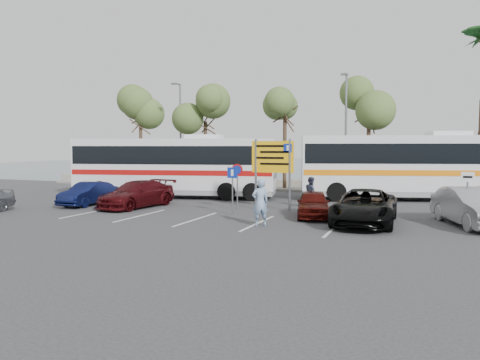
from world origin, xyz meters
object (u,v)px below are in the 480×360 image
at_px(car_maroon, 137,194).
at_px(pedestrian_far, 311,192).
at_px(street_lamp_right, 346,127).
at_px(coach_bus_left, 175,168).
at_px(direction_sign, 273,162).
at_px(car_red, 313,204).
at_px(car_blue, 88,194).
at_px(suv_black, 365,207).
at_px(pedestrian_near, 260,202).
at_px(street_lamp_left, 180,129).
at_px(car_silver_b, 472,207).
at_px(coach_bus_right, 413,168).

xyz_separation_m(car_maroon, pedestrian_far, (8.66, 3.22, 0.12)).
xyz_separation_m(street_lamp_right, coach_bus_left, (-9.50, -7.02, -2.76)).
bearing_deg(coach_bus_left, direction_sign, -23.76).
height_order(coach_bus_left, car_maroon, coach_bus_left).
bearing_deg(car_red, car_blue, 166.98).
distance_m(suv_black, pedestrian_near, 4.36).
bearing_deg(street_lamp_left, pedestrian_near, -51.48).
bearing_deg(car_silver_b, car_red, 160.13).
relative_size(street_lamp_left, suv_black, 1.54).
bearing_deg(direction_sign, car_silver_b, -10.68).
relative_size(direction_sign, pedestrian_far, 2.19).
distance_m(street_lamp_right, pedestrian_near, 15.54).
height_order(street_lamp_left, street_lamp_right, same).
xyz_separation_m(street_lamp_right, direction_sign, (-2.00, -10.32, -2.17)).
distance_m(coach_bus_right, suv_black, 10.32).
xyz_separation_m(car_maroon, car_red, (9.50, 0.00, -0.08)).
relative_size(street_lamp_left, direction_sign, 2.23).
height_order(direction_sign, pedestrian_near, direction_sign).
distance_m(street_lamp_right, direction_sign, 10.73).
xyz_separation_m(coach_bus_left, car_maroon, (0.50, -5.00, -1.13)).
distance_m(direction_sign, car_blue, 10.34).
bearing_deg(car_blue, suv_black, -5.86).
distance_m(car_red, pedestrian_far, 3.34).
distance_m(car_blue, pedestrian_far, 12.15).
bearing_deg(pedestrian_near, direction_sign, -114.85).
height_order(street_lamp_left, suv_black, street_lamp_left).
height_order(car_maroon, pedestrian_far, pedestrian_far).
xyz_separation_m(direction_sign, car_red, (2.50, -1.70, -1.81)).
bearing_deg(pedestrian_near, street_lamp_right, -130.48).
bearing_deg(car_maroon, car_blue, -168.88).
relative_size(suv_black, car_silver_b, 1.10).
relative_size(car_red, pedestrian_far, 2.21).
bearing_deg(direction_sign, car_maroon, -166.38).
height_order(coach_bus_left, coach_bus_right, coach_bus_right).
height_order(street_lamp_left, pedestrian_far, street_lamp_left).
height_order(street_lamp_right, car_blue, street_lamp_right).
distance_m(coach_bus_left, coach_bus_right, 14.56).
bearing_deg(suv_black, car_maroon, 173.42).
xyz_separation_m(street_lamp_right, coach_bus_right, (4.50, -3.02, -2.69)).
distance_m(car_silver_b, pedestrian_far, 8.02).
bearing_deg(car_silver_b, car_maroon, 160.13).
bearing_deg(street_lamp_left, pedestrian_far, -34.80).
bearing_deg(street_lamp_left, car_maroon, -71.59).
bearing_deg(coach_bus_right, car_red, -113.96).
relative_size(direction_sign, car_maroon, 0.75).
bearing_deg(car_maroon, suv_black, 2.09).
relative_size(direction_sign, car_red, 0.99).
height_order(coach_bus_left, car_blue, coach_bus_left).
xyz_separation_m(street_lamp_right, car_red, (0.50, -12.02, -3.98)).
xyz_separation_m(car_blue, car_silver_b, (19.00, 0.19, 0.15)).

